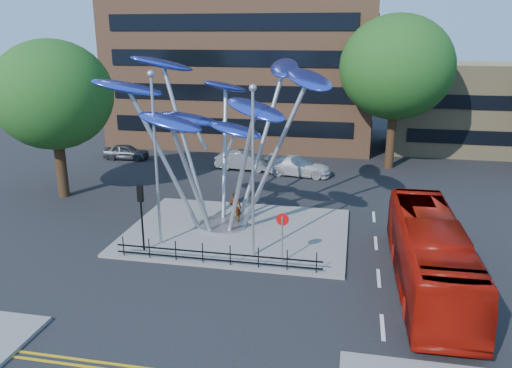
% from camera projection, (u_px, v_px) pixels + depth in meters
% --- Properties ---
extents(ground, '(120.00, 120.00, 0.00)m').
position_uv_depth(ground, '(228.00, 286.00, 21.85)').
color(ground, black).
rests_on(ground, ground).
extents(traffic_island, '(12.00, 9.00, 0.15)m').
position_uv_depth(traffic_island, '(237.00, 231.00, 27.64)').
color(traffic_island, slate).
rests_on(traffic_island, ground).
extents(low_building_near, '(15.00, 8.00, 8.00)m').
position_uv_depth(low_building_near, '(476.00, 108.00, 45.86)').
color(low_building_near, tan).
rests_on(low_building_near, ground).
extents(tree_right, '(8.80, 8.80, 12.11)m').
position_uv_depth(tree_right, '(396.00, 68.00, 38.67)').
color(tree_right, black).
rests_on(tree_right, ground).
extents(tree_left, '(7.60, 7.60, 10.32)m').
position_uv_depth(tree_left, '(53.00, 95.00, 31.87)').
color(tree_left, black).
rests_on(tree_left, ground).
extents(leaf_sculpture, '(12.72, 9.54, 9.51)m').
position_uv_depth(leaf_sculpture, '(219.00, 106.00, 26.51)').
color(leaf_sculpture, '#9EA0A5').
rests_on(leaf_sculpture, traffic_island).
extents(street_lamp_left, '(0.36, 0.36, 8.80)m').
position_uv_depth(street_lamp_left, '(155.00, 145.00, 24.41)').
color(street_lamp_left, '#9EA0A5').
rests_on(street_lamp_left, traffic_island).
extents(street_lamp_right, '(0.36, 0.36, 8.30)m').
position_uv_depth(street_lamp_right, '(253.00, 157.00, 23.09)').
color(street_lamp_right, '#9EA0A5').
rests_on(street_lamp_right, traffic_island).
extents(traffic_light_island, '(0.28, 0.18, 3.42)m').
position_uv_depth(traffic_light_island, '(141.00, 204.00, 24.37)').
color(traffic_light_island, black).
rests_on(traffic_light_island, traffic_island).
extents(no_entry_sign_island, '(0.60, 0.10, 2.45)m').
position_uv_depth(no_entry_sign_island, '(282.00, 229.00, 23.31)').
color(no_entry_sign_island, '#9EA0A5').
rests_on(no_entry_sign_island, traffic_island).
extents(pedestrian_railing_front, '(10.00, 0.06, 1.00)m').
position_uv_depth(pedestrian_railing_front, '(216.00, 256.00, 23.47)').
color(pedestrian_railing_front, black).
rests_on(pedestrian_railing_front, traffic_island).
extents(red_bus, '(2.81, 11.07, 3.07)m').
position_uv_depth(red_bus, '(429.00, 254.00, 21.37)').
color(red_bus, '#A31107').
rests_on(red_bus, ground).
extents(pedestrian, '(0.76, 0.58, 1.89)m').
position_uv_depth(pedestrian, '(235.00, 208.00, 28.26)').
color(pedestrian, gray).
rests_on(pedestrian, traffic_island).
extents(parked_car_left, '(3.98, 1.80, 1.33)m').
position_uv_depth(parked_car_left, '(126.00, 152.00, 43.51)').
color(parked_car_left, '#42454A').
rests_on(parked_car_left, ground).
extents(parked_car_mid, '(4.64, 1.79, 1.51)m').
position_uv_depth(parked_car_mid, '(244.00, 160.00, 40.19)').
color(parked_car_mid, '#9B9EA2').
rests_on(parked_car_mid, ground).
extents(parked_car_right, '(5.23, 2.65, 1.46)m').
position_uv_depth(parked_car_right, '(299.00, 166.00, 38.60)').
color(parked_car_right, silver).
rests_on(parked_car_right, ground).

